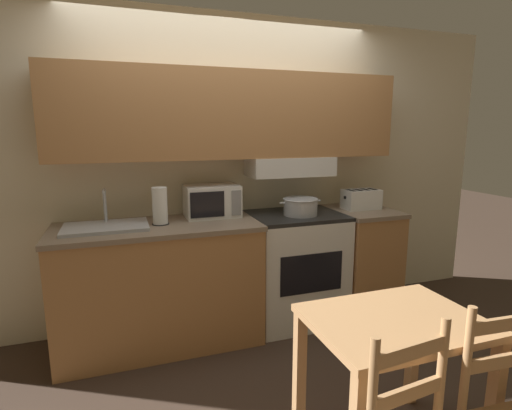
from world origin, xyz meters
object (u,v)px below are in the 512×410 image
at_px(paper_towel_roll, 160,206).
at_px(microwave, 212,201).
at_px(stove_range, 295,267).
at_px(cooking_pot, 300,206).
at_px(toaster, 361,199).
at_px(sink_basin, 106,226).
at_px(dining_table, 393,344).

bearing_deg(paper_towel_roll, microwave, 18.50).
bearing_deg(microwave, stove_range, -11.20).
distance_m(cooking_pot, toaster, 0.62).
bearing_deg(stove_range, paper_towel_roll, -179.70).
bearing_deg(toaster, cooking_pot, -174.58).
xyz_separation_m(stove_range, sink_basin, (-1.49, -0.01, 0.48)).
height_order(toaster, paper_towel_roll, paper_towel_roll).
bearing_deg(dining_table, sink_basin, 132.04).
height_order(stove_range, dining_table, stove_range).
distance_m(microwave, paper_towel_roll, 0.44).
bearing_deg(stove_range, sink_basin, -179.52).
relative_size(sink_basin, paper_towel_roll, 2.10).
relative_size(sink_basin, dining_table, 0.71).
relative_size(cooking_pot, dining_table, 0.45).
bearing_deg(cooking_pot, paper_towel_roll, 177.55).
bearing_deg(sink_basin, dining_table, -47.96).
bearing_deg(toaster, stove_range, -179.56).
relative_size(toaster, sink_basin, 0.57).
relative_size(stove_range, paper_towel_roll, 3.39).
distance_m(toaster, sink_basin, 2.12).
relative_size(cooking_pot, paper_towel_roll, 1.33).
distance_m(toaster, paper_towel_roll, 1.73).
relative_size(microwave, toaster, 1.29).
relative_size(paper_towel_roll, dining_table, 0.34).
bearing_deg(microwave, paper_towel_roll, -161.50).
distance_m(microwave, toaster, 1.32).
bearing_deg(paper_towel_roll, sink_basin, -178.99).
bearing_deg(microwave, sink_basin, -169.57).
relative_size(cooking_pot, microwave, 0.86).
bearing_deg(stove_range, cooking_pot, -76.84).
bearing_deg(sink_basin, stove_range, 0.48).
height_order(sink_basin, paper_towel_roll, paper_towel_roll).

